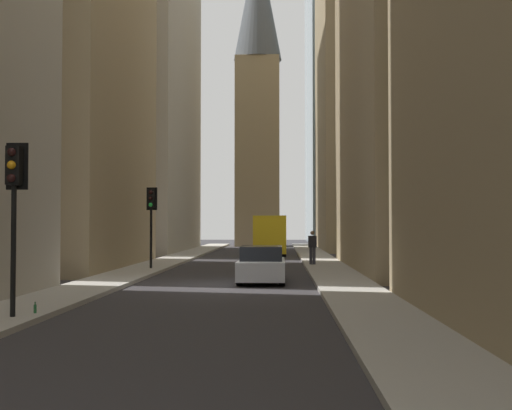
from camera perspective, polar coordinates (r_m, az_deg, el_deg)
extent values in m
plane|color=#302D30|center=(23.30, -3.05, -7.32)|extent=(135.00, 135.00, 0.00)
cube|color=#A8A399|center=(24.13, -13.83, -6.92)|extent=(90.00, 2.20, 0.14)
cube|color=#A8A399|center=(23.32, 8.12, -7.13)|extent=(90.00, 2.20, 0.14)
cube|color=#9E8966|center=(57.00, 10.91, 10.71)|extent=(14.46, 10.00, 29.06)
cube|color=#A8A091|center=(55.15, -11.54, 13.72)|extent=(17.79, 10.00, 33.87)
cube|color=#8CA8B7|center=(82.85, 9.82, 17.71)|extent=(21.06, 14.00, 59.64)
cube|color=#9E8966|center=(65.29, 0.16, 4.78)|extent=(4.50, 4.50, 19.35)
cube|color=yellow|center=(44.53, 1.29, -2.67)|extent=(4.60, 2.25, 2.60)
cube|color=#38383D|center=(47.74, 1.35, -3.03)|extent=(1.90, 2.25, 1.90)
cube|color=black|center=(47.73, 1.35, -2.31)|extent=(1.92, 2.09, 0.64)
cylinder|color=black|center=(47.76, 2.54, -3.93)|extent=(0.88, 0.28, 0.88)
cylinder|color=black|center=(47.79, 0.17, -3.93)|extent=(0.88, 0.28, 0.88)
cylinder|color=black|center=(43.16, 2.57, -4.16)|extent=(0.88, 0.28, 0.88)
cylinder|color=black|center=(43.19, -0.05, -4.16)|extent=(0.88, 0.28, 0.88)
cube|color=#B7BABF|center=(24.55, 0.52, -5.81)|extent=(4.30, 1.78, 0.70)
cube|color=black|center=(24.32, 0.51, -4.38)|extent=(2.10, 1.58, 0.54)
cylinder|color=black|center=(25.90, 2.35, -6.05)|extent=(0.64, 0.22, 0.64)
cylinder|color=black|center=(25.95, -1.12, -6.04)|extent=(0.64, 0.22, 0.64)
cylinder|color=black|center=(23.21, 2.36, -6.55)|extent=(0.64, 0.22, 0.64)
cylinder|color=black|center=(23.26, -1.51, -6.54)|extent=(0.64, 0.22, 0.64)
cylinder|color=black|center=(15.54, -21.16, -3.88)|extent=(0.12, 0.12, 3.03)
cube|color=black|center=(15.59, -21.08, 3.35)|extent=(0.28, 0.32, 0.90)
cube|color=black|center=(15.73, -20.86, 3.31)|extent=(0.03, 0.52, 1.10)
sphere|color=black|center=(15.47, -21.31, 4.51)|extent=(0.20, 0.20, 0.20)
sphere|color=orange|center=(15.44, -21.32, 3.40)|extent=(0.20, 0.20, 0.20)
sphere|color=black|center=(15.42, -21.33, 2.29)|extent=(0.20, 0.20, 0.20)
cylinder|color=black|center=(30.74, -9.51, -2.97)|extent=(0.12, 0.12, 2.91)
cube|color=black|center=(30.75, -9.49, 0.57)|extent=(0.28, 0.32, 0.90)
cube|color=black|center=(30.91, -9.43, 0.56)|extent=(0.03, 0.52, 1.10)
sphere|color=black|center=(30.61, -9.55, 1.15)|extent=(0.20, 0.20, 0.20)
sphere|color=black|center=(30.60, -9.55, 0.59)|extent=(0.20, 0.20, 0.20)
sphere|color=green|center=(30.59, -9.55, 0.03)|extent=(0.20, 0.20, 0.20)
cylinder|color=#33333D|center=(33.39, 5.30, -4.62)|extent=(0.16, 0.16, 0.90)
cylinder|color=#33333D|center=(33.38, 5.00, -4.62)|extent=(0.16, 0.16, 0.90)
cube|color=#232328|center=(33.36, 5.15, -3.32)|extent=(0.26, 0.44, 0.61)
sphere|color=#936B4C|center=(33.35, 5.14, -2.54)|extent=(0.22, 0.22, 0.22)
cylinder|color=#236033|center=(16.07, -19.42, -8.89)|extent=(0.07, 0.07, 0.20)
cylinder|color=#236033|center=(16.06, -19.41, -8.41)|extent=(0.03, 0.03, 0.07)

